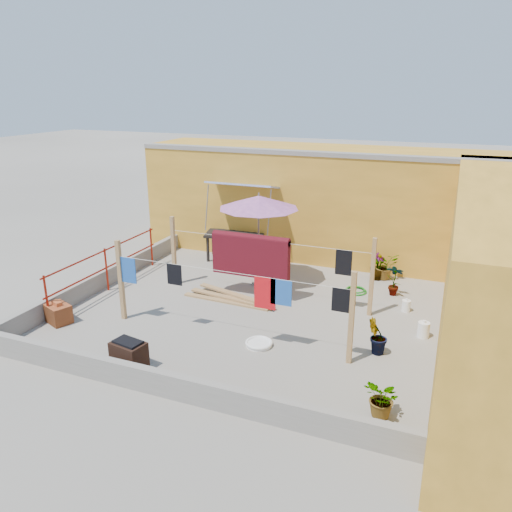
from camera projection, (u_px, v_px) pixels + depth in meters
name	position (u px, v px, depth m)	size (l,w,h in m)	color
ground	(253.00, 311.00, 11.38)	(80.00, 80.00, 0.00)	#9E998E
wall_back	(328.00, 202.00, 14.81)	(11.00, 3.27, 3.21)	gold
parapet_front	(170.00, 385.00, 8.17)	(8.30, 0.16, 0.44)	gray
parapet_left	(105.00, 278.00, 12.75)	(0.16, 7.30, 0.44)	gray
red_railing	(106.00, 263.00, 12.34)	(0.05, 4.20, 1.10)	maroon
clothesline_rig	(250.00, 260.00, 11.67)	(5.09, 2.35, 1.80)	tan
patio_umbrella	(259.00, 203.00, 12.27)	(2.63, 2.63, 2.40)	gray
outdoor_table	(235.00, 236.00, 14.63)	(1.85, 1.22, 0.80)	black
brick_stack	(58.00, 313.00, 10.78)	(0.67, 0.59, 0.49)	#994A23
lumber_pile	(231.00, 298.00, 11.90)	(2.36, 0.73, 0.14)	tan
brazier	(129.00, 355.00, 9.00)	(0.67, 0.51, 0.55)	black
white_basin	(259.00, 343.00, 9.84)	(0.55, 0.55, 0.09)	white
water_jug_a	(406.00, 306.00, 11.34)	(0.19, 0.19, 0.31)	white
water_jug_b	(423.00, 330.00, 10.15)	(0.24, 0.24, 0.37)	white
green_hose	(356.00, 290.00, 12.45)	(0.56, 0.56, 0.08)	#1B791B
plant_back_a	(385.00, 266.00, 13.20)	(0.66, 0.57, 0.73)	#185117
plant_back_b	(378.00, 266.00, 13.18)	(0.41, 0.41, 0.74)	#185117
plant_right_a	(395.00, 280.00, 12.14)	(0.42, 0.28, 0.80)	#185117
plant_right_b	(377.00, 337.00, 9.44)	(0.40, 0.32, 0.73)	#185117
plant_right_c	(383.00, 399.00, 7.63)	(0.57, 0.49, 0.63)	#185117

